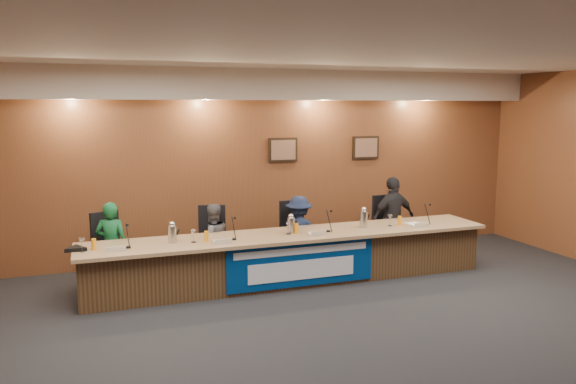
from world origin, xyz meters
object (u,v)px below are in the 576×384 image
(panelist_c, at_px, (299,233))
(carafe_right, at_px, (364,219))
(office_chair_d, at_px, (390,231))
(speakerphone, at_px, (76,249))
(banner, at_px, (302,264))
(panelist_d, at_px, (393,219))
(office_chair_b, at_px, (211,246))
(panelist_a, at_px, (112,245))
(dais_body, at_px, (292,259))
(panelist_b, at_px, (213,241))
(carafe_mid, at_px, (291,225))
(office_chair_a, at_px, (112,254))
(carafe_left, at_px, (172,234))
(office_chair_c, at_px, (297,239))

(panelist_c, distance_m, carafe_right, 1.07)
(office_chair_d, distance_m, speakerphone, 5.09)
(carafe_right, bearing_deg, banner, -162.25)
(panelist_d, bearing_deg, panelist_c, -7.00)
(office_chair_b, height_order, carafe_right, carafe_right)
(panelist_a, bearing_deg, panelist_d, -159.09)
(dais_body, xyz_separation_m, panelist_c, (0.32, 0.57, 0.25))
(panelist_b, xyz_separation_m, speakerphone, (-1.92, -0.62, 0.20))
(panelist_b, distance_m, office_chair_d, 3.11)
(carafe_mid, bearing_deg, office_chair_d, 18.42)
(panelist_b, distance_m, speakerphone, 2.03)
(panelist_a, bearing_deg, office_chair_a, -69.09)
(carafe_left, relative_size, carafe_right, 0.91)
(panelist_c, bearing_deg, speakerphone, 18.48)
(panelist_a, bearing_deg, carafe_mid, -172.13)
(office_chair_a, bearing_deg, office_chair_b, -20.88)
(panelist_c, bearing_deg, carafe_right, 151.24)
(panelist_d, relative_size, carafe_mid, 6.28)
(panelist_a, height_order, panelist_c, panelist_a)
(banner, distance_m, office_chair_b, 1.53)
(speakerphone, bearing_deg, panelist_c, 10.56)
(panelist_c, height_order, carafe_left, panelist_c)
(panelist_d, distance_m, carafe_left, 3.84)
(banner, bearing_deg, carafe_right, 17.75)
(panelist_a, distance_m, panelist_c, 2.86)
(dais_body, xyz_separation_m, panelist_b, (-1.08, 0.57, 0.23))
(carafe_left, bearing_deg, panelist_a, 141.79)
(carafe_right, bearing_deg, panelist_c, 143.33)
(panelist_a, relative_size, office_chair_b, 2.64)
(speakerphone, bearing_deg, office_chair_d, 8.14)
(panelist_a, bearing_deg, panelist_c, -159.09)
(speakerphone, bearing_deg, banner, -7.01)
(panelist_d, bearing_deg, carafe_left, 2.20)
(panelist_d, distance_m, office_chair_b, 3.12)
(office_chair_a, relative_size, office_chair_d, 1.00)
(banner, distance_m, speakerphone, 3.05)
(panelist_c, xyz_separation_m, carafe_left, (-2.08, -0.61, 0.27))
(panelist_c, relative_size, carafe_right, 4.56)
(panelist_a, xyz_separation_m, office_chair_a, (0.00, 0.10, -0.15))
(panelist_b, height_order, panelist_d, panelist_d)
(banner, bearing_deg, panelist_b, 137.43)
(banner, bearing_deg, dais_body, 90.00)
(banner, distance_m, carafe_right, 1.31)
(panelist_a, height_order, speakerphone, panelist_a)
(panelist_c, height_order, office_chair_c, panelist_c)
(office_chair_a, bearing_deg, panelist_a, -110.88)
(panelist_a, bearing_deg, office_chair_b, -155.17)
(panelist_b, xyz_separation_m, carafe_right, (2.23, -0.62, 0.31))
(office_chair_d, xyz_separation_m, speakerphone, (-5.03, -0.72, 0.30))
(panelist_c, relative_size, office_chair_c, 2.48)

